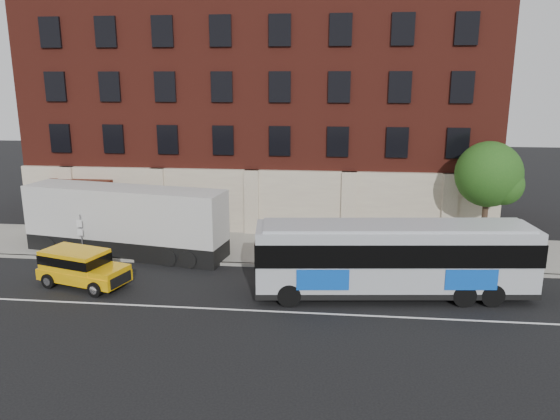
# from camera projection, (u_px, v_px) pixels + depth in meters

# --- Properties ---
(ground) EXTENTS (120.00, 120.00, 0.00)m
(ground) POSITION_uv_depth(u_px,v_px,m) (208.00, 314.00, 22.55)
(ground) COLOR black
(ground) RESTS_ON ground
(sidewalk) EXTENTS (60.00, 6.00, 0.15)m
(sidewalk) POSITION_uv_depth(u_px,v_px,m) (245.00, 247.00, 31.22)
(sidewalk) COLOR gray
(sidewalk) RESTS_ON ground
(kerb) EXTENTS (60.00, 0.25, 0.15)m
(kerb) POSITION_uv_depth(u_px,v_px,m) (235.00, 264.00, 28.33)
(kerb) COLOR gray
(kerb) RESTS_ON ground
(lane_line) EXTENTS (60.00, 0.12, 0.01)m
(lane_line) POSITION_uv_depth(u_px,v_px,m) (211.00, 309.00, 23.03)
(lane_line) COLOR silver
(lane_line) RESTS_ON ground
(building) EXTENTS (30.00, 12.10, 15.00)m
(building) POSITION_uv_depth(u_px,v_px,m) (262.00, 109.00, 37.07)
(building) COLOR #5D1E16
(building) RESTS_ON sidewalk
(sign_pole) EXTENTS (0.30, 0.20, 2.50)m
(sign_pole) POSITION_uv_depth(u_px,v_px,m) (81.00, 234.00, 29.02)
(sign_pole) COLOR gray
(sign_pole) RESTS_ON ground
(street_tree) EXTENTS (3.60, 3.60, 6.20)m
(street_tree) POSITION_uv_depth(u_px,v_px,m) (489.00, 177.00, 29.24)
(street_tree) COLOR #312418
(street_tree) RESTS_ON sidewalk
(city_bus) EXTENTS (12.60, 3.97, 3.39)m
(city_bus) POSITION_uv_depth(u_px,v_px,m) (394.00, 257.00, 23.95)
(city_bus) COLOR #ACB1B7
(city_bus) RESTS_ON ground
(yellow_suv) EXTENTS (4.65, 2.90, 1.73)m
(yellow_suv) POSITION_uv_depth(u_px,v_px,m) (80.00, 266.00, 25.42)
(yellow_suv) COLOR #F9B20A
(yellow_suv) RESTS_ON ground
(shipping_container) EXTENTS (11.71, 4.29, 3.83)m
(shipping_container) POSITION_uv_depth(u_px,v_px,m) (125.00, 222.00, 29.71)
(shipping_container) COLOR black
(shipping_container) RESTS_ON ground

